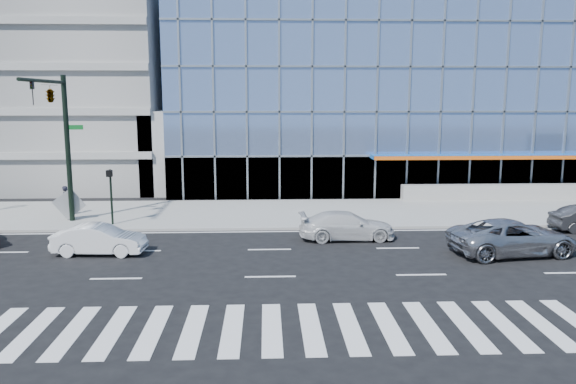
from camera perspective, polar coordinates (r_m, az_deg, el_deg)
The scene contains 12 objects.
ground at distance 26.12m, azimuth -1.89°, elevation -5.87°, with size 160.00×160.00×0.00m, color black.
sidewalk at distance 33.88m, azimuth -2.00°, elevation -2.14°, with size 120.00×8.00×0.15m, color gray.
theatre_building at distance 53.10m, azimuth 13.35°, elevation 9.92°, with size 42.00×26.00×15.00m, color #7490C2.
parking_garage at distance 54.97m, azimuth -24.02°, elevation 11.95°, with size 24.00×24.00×20.00m, color gray.
ramp_block at distance 43.75m, azimuth -10.01°, elevation 4.25°, with size 6.00×8.00×6.00m, color gray.
traffic_signal at distance 31.67m, azimuth -22.53°, elevation 7.43°, with size 1.14×5.74×8.00m.
ped_signal_post at distance 31.62m, azimuth -17.58°, elevation 0.38°, with size 0.30×0.33×3.00m.
silver_suv at distance 27.10m, azimuth 21.89°, elevation -4.28°, with size 2.61×5.65×1.57m, color #AFAFB4.
white_suv at distance 27.98m, azimuth 5.99°, elevation -3.42°, with size 1.92×4.72×1.37m, color silver.
white_sedan at distance 26.58m, azimuth -18.61°, elevation -4.60°, with size 1.42×4.07×1.34m, color white.
pedestrian at distance 35.26m, azimuth -21.57°, elevation -0.81°, with size 0.63×0.41×1.72m, color black.
tilted_panel at distance 33.76m, azimuth -21.35°, elevation -1.14°, with size 1.30×0.06×1.30m, color #9F9F9F.
Camera 1 is at (-0.16, -25.18, 6.95)m, focal length 35.00 mm.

